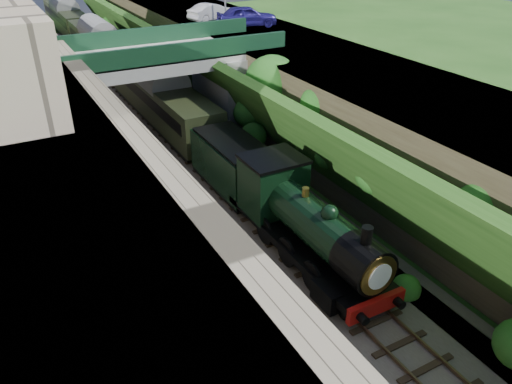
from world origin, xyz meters
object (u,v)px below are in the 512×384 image
road_bridge (168,82)px  locomotive (306,224)px  car_silver (212,12)px  tender (233,167)px  tree (272,85)px  car_blue (247,16)px

road_bridge → locomotive: (0.26, -16.92, -2.18)m
car_silver → locomotive: car_silver is taller
locomotive → tender: (-0.00, 7.36, -0.27)m
tree → tender: tree is taller
road_bridge → tender: (0.26, -9.56, -2.46)m
car_silver → locomotive: 26.60m
car_silver → tree: bearing=155.2°
road_bridge → car_blue: 10.02m
car_blue → tender: size_ratio=0.80×
locomotive → tender: size_ratio=1.70×
locomotive → road_bridge: bearing=90.9°
road_bridge → tree: road_bridge is taller
road_bridge → car_blue: (8.50, 4.39, 2.99)m
car_blue → locomotive: bearing=171.1°
tree → car_silver: 14.36m
locomotive → tender: bearing=90.0°
car_blue → car_silver: car_blue is taller
road_bridge → tender: 9.87m
car_blue → road_bridge: bearing=129.5°
road_bridge → car_silver: size_ratio=3.77×
tree → car_blue: size_ratio=1.37×
car_silver → locomotive: (-6.93, -25.18, -5.06)m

